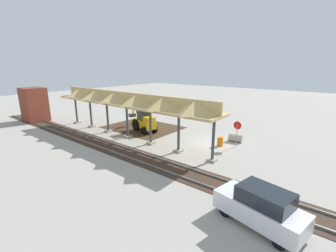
% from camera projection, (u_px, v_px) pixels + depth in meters
% --- Properties ---
extents(ground_plane, '(120.00, 120.00, 0.00)m').
position_uv_depth(ground_plane, '(209.00, 143.00, 22.61)').
color(ground_plane, '#9E998E').
extents(dirt_work_zone, '(8.94, 7.00, 0.01)m').
position_uv_depth(dirt_work_zone, '(143.00, 127.00, 28.40)').
color(dirt_work_zone, '#42301E').
rests_on(dirt_work_zone, ground).
extents(platform_canopy, '(21.58, 3.20, 4.90)m').
position_uv_depth(platform_canopy, '(126.00, 99.00, 23.37)').
color(platform_canopy, '#9E998E').
rests_on(platform_canopy, ground).
extents(rail_tracks, '(60.00, 2.58, 0.15)m').
position_uv_depth(rail_tracks, '(165.00, 166.00, 17.32)').
color(rail_tracks, slate).
rests_on(rail_tracks, ground).
extents(stop_sign, '(0.76, 0.07, 2.52)m').
position_uv_depth(stop_sign, '(237.00, 129.00, 21.02)').
color(stop_sign, gray).
rests_on(stop_sign, ground).
extents(backhoe, '(5.28, 2.60, 2.82)m').
position_uv_depth(backhoe, '(144.00, 121.00, 26.47)').
color(backhoe, '#EAB214').
rests_on(backhoe, ground).
extents(dirt_mound, '(5.71, 5.71, 1.32)m').
position_uv_depth(dirt_mound, '(141.00, 124.00, 30.12)').
color(dirt_mound, '#42301E').
rests_on(dirt_mound, ground).
extents(concrete_pipe, '(1.42, 0.95, 0.79)m').
position_uv_depth(concrete_pipe, '(236.00, 138.00, 22.90)').
color(concrete_pipe, '#9E9384').
rests_on(concrete_pipe, ground).
extents(brick_utility_building, '(3.09, 2.68, 4.64)m').
position_uv_depth(brick_utility_building, '(34.00, 105.00, 31.26)').
color(brick_utility_building, brown).
rests_on(brick_utility_building, ground).
extents(distant_parked_car, '(4.47, 2.58, 1.98)m').
position_uv_depth(distant_parked_car, '(260.00, 207.00, 10.72)').
color(distant_parked_car, silver).
rests_on(distant_parked_car, ground).
extents(traffic_barrel, '(0.56, 0.56, 0.90)m').
position_uv_depth(traffic_barrel, '(220.00, 141.00, 21.70)').
color(traffic_barrel, orange).
rests_on(traffic_barrel, ground).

